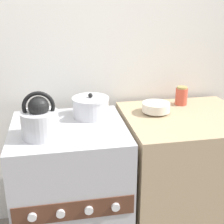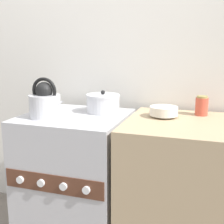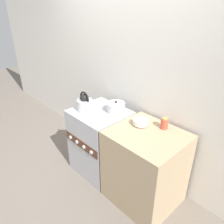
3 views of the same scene
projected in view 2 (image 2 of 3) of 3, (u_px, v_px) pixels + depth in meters
name	position (u px, v px, depth m)	size (l,w,h in m)	color
wall_back	(98.00, 53.00, 2.30)	(7.00, 0.06, 2.50)	silver
stove	(76.00, 179.00, 2.07)	(0.64, 0.63, 0.88)	#B2B2B7
counter	(187.00, 193.00, 1.88)	(0.74, 0.67, 0.88)	tan
kettle	(45.00, 102.00, 1.90)	(0.23, 0.19, 0.25)	silver
cooking_pot	(103.00, 103.00, 2.04)	(0.22, 0.22, 0.15)	silver
enamel_bowl	(164.00, 111.00, 1.90)	(0.17, 0.17, 0.07)	beige
storage_jar	(202.00, 106.00, 1.95)	(0.08, 0.08, 0.12)	#CC4C38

